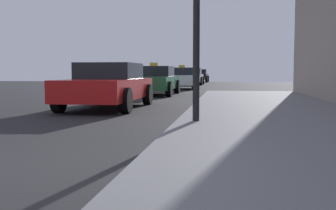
{
  "coord_description": "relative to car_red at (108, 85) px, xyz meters",
  "views": [
    {
      "loc": [
        2.91,
        -3.4,
        1.02
      ],
      "look_at": [
        2.23,
        1.41,
        0.63
      ],
      "focal_mm": 44.67,
      "sensor_mm": 36.0,
      "label": 1
    }
  ],
  "objects": [
    {
      "name": "car_red",
      "position": [
        0.0,
        0.0,
        0.0
      ],
      "size": [
        1.94,
        4.43,
        1.27
      ],
      "rotation": [
        0.0,
        0.0,
        3.14
      ],
      "color": "red",
      "rests_on": "ground_plane"
    },
    {
      "name": "car_silver",
      "position": [
        0.47,
        21.43,
        -0.0
      ],
      "size": [
        1.98,
        4.19,
        1.27
      ],
      "rotation": [
        0.0,
        0.0,
        3.14
      ],
      "color": "#B7B7BF",
      "rests_on": "ground_plane"
    },
    {
      "name": "car_green",
      "position": [
        0.06,
        6.88,
        0.0
      ],
      "size": [
        2.02,
        4.37,
        1.43
      ],
      "rotation": [
        0.0,
        0.0,
        3.14
      ],
      "color": "#196638",
      "rests_on": "ground_plane"
    },
    {
      "name": "car_white",
      "position": [
        0.6,
        13.5,
        -0.0
      ],
      "size": [
        1.93,
        4.2,
        1.43
      ],
      "rotation": [
        0.0,
        0.0,
        3.14
      ],
      "color": "white",
      "rests_on": "ground_plane"
    },
    {
      "name": "car_black",
      "position": [
        0.49,
        30.31,
        0.0
      ],
      "size": [
        1.93,
        4.39,
        1.43
      ],
      "rotation": [
        0.0,
        0.0,
        3.14
      ],
      "color": "black",
      "rests_on": "ground_plane"
    }
  ]
}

